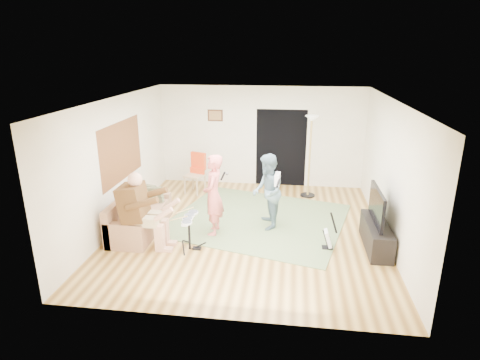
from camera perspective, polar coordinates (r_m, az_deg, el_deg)
name	(u,v)px	position (r m, az deg, el deg)	size (l,w,h in m)	color
floor	(248,229)	(8.52, 1.18, -6.97)	(6.00, 6.00, 0.00)	brown
walls	(249,168)	(8.04, 1.24, 1.78)	(5.50, 6.00, 2.70)	#EEE5CE
ceiling	(249,99)	(7.77, 1.31, 11.38)	(6.00, 6.00, 0.00)	white
window_blinds	(121,151)	(8.89, -16.51, 3.96)	(2.05, 2.05, 0.00)	brown
doorway	(281,148)	(10.96, 5.85, 4.53)	(2.10, 2.10, 0.00)	black
picture_frame	(215,115)	(10.99, -3.54, 9.15)	(0.42, 0.03, 0.32)	#3F2314
area_rug	(258,219)	(8.97, 2.54, -5.58)	(3.62, 3.22, 0.02)	#5C7144
sofa	(137,219)	(8.62, -14.44, -5.42)	(0.78, 1.88, 0.76)	#9A6C4D
drummer	(145,219)	(7.79, -13.43, -5.35)	(0.96, 0.54, 1.48)	#543517
drum_kit	(189,234)	(7.65, -7.22, -7.70)	(0.37, 0.67, 0.69)	black
singer	(213,195)	(8.04, -3.81, -2.16)	(0.61, 0.40, 1.66)	#D3605B
microphone	(223,176)	(7.87, -2.44, 0.57)	(0.06, 0.06, 0.24)	black
guitarist	(267,192)	(8.33, 3.92, -1.69)	(0.77, 0.60, 1.59)	slate
guitar_held	(277,179)	(8.22, 5.35, 0.13)	(0.12, 0.60, 0.26)	white
guitar_spare	(328,238)	(7.82, 12.46, -8.10)	(0.27, 0.24, 0.75)	black
torchiere_lamp	(311,142)	(10.11, 10.00, 5.35)	(0.37, 0.37, 2.07)	black
dining_chair	(195,179)	(10.57, -6.39, 0.18)	(0.57, 0.60, 1.05)	tan
tv_cabinet	(376,235)	(8.10, 18.80, -7.46)	(0.40, 1.40, 0.50)	black
television	(377,206)	(7.85, 18.88, -3.50)	(0.06, 1.18, 0.64)	black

